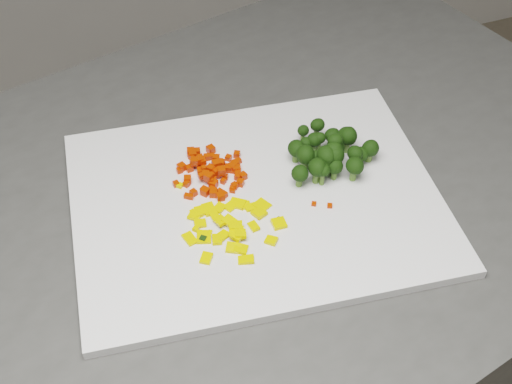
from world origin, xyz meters
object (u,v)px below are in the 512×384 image
object	(u,v)px
broccoli_pile	(330,149)
cutting_board	(256,201)
carrot_pile	(207,166)
pepper_pile	(237,227)
counter_block	(254,359)

from	to	relation	value
broccoli_pile	cutting_board	bearing A→B (deg)	-168.65
cutting_board	carrot_pile	bearing A→B (deg)	125.19
pepper_pile	broccoli_pile	xyz separation A→B (m)	(0.16, 0.07, 0.02)
counter_block	cutting_board	bearing A→B (deg)	-105.65
cutting_board	pepper_pile	xyz separation A→B (m)	(-0.04, -0.05, 0.01)
counter_block	pepper_pile	xyz separation A→B (m)	(-0.05, -0.09, 0.47)
counter_block	cutting_board	world-z (taller)	cutting_board
carrot_pile	broccoli_pile	xyz separation A→B (m)	(0.16, -0.04, 0.01)
counter_block	carrot_pile	size ratio (longest dim) A/B	10.49
counter_block	carrot_pile	bearing A→B (deg)	158.66
cutting_board	counter_block	bearing A→B (deg)	74.35
counter_block	broccoli_pile	distance (m)	0.50
carrot_pile	pepper_pile	world-z (taller)	carrot_pile
pepper_pile	broccoli_pile	world-z (taller)	broccoli_pile
broccoli_pile	counter_block	bearing A→B (deg)	169.59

